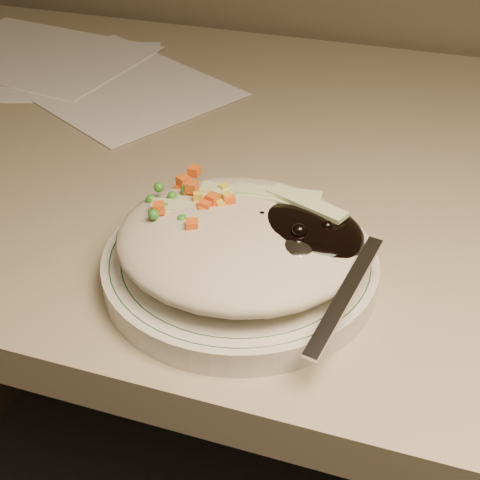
% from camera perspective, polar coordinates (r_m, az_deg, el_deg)
% --- Properties ---
extents(desk, '(1.40, 0.70, 0.74)m').
position_cam_1_polar(desk, '(0.83, 8.49, -5.49)').
color(desk, tan).
rests_on(desk, ground).
extents(plate, '(0.22, 0.22, 0.02)m').
position_cam_1_polar(plate, '(0.54, 0.00, -2.24)').
color(plate, silver).
rests_on(plate, desk).
extents(plate_rim, '(0.21, 0.21, 0.00)m').
position_cam_1_polar(plate_rim, '(0.53, 0.00, -1.39)').
color(plate_rim, '#144723').
rests_on(plate_rim, plate).
extents(meal, '(0.20, 0.19, 0.05)m').
position_cam_1_polar(meal, '(0.52, 0.43, 0.38)').
color(meal, '#B1A990').
rests_on(meal, plate).
extents(papers, '(0.50, 0.35, 0.00)m').
position_cam_1_polar(papers, '(0.96, -14.94, 13.98)').
color(papers, white).
rests_on(papers, desk).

